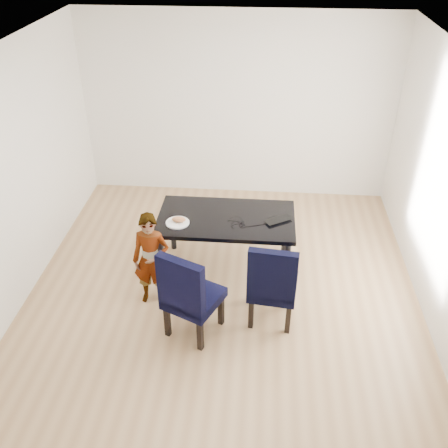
# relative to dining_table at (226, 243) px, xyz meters

# --- Properties ---
(floor) EXTENTS (4.50, 5.00, 0.01)m
(floor) POSITION_rel_dining_table_xyz_m (0.00, -0.50, -0.38)
(floor) COLOR tan
(floor) RESTS_ON ground
(ceiling) EXTENTS (4.50, 5.00, 0.01)m
(ceiling) POSITION_rel_dining_table_xyz_m (0.00, -0.50, 2.33)
(ceiling) COLOR white
(ceiling) RESTS_ON wall_back
(wall_back) EXTENTS (4.50, 0.01, 2.70)m
(wall_back) POSITION_rel_dining_table_xyz_m (0.00, 2.00, 0.98)
(wall_back) COLOR white
(wall_back) RESTS_ON ground
(wall_front) EXTENTS (4.50, 0.01, 2.70)m
(wall_front) POSITION_rel_dining_table_xyz_m (0.00, -3.00, 0.98)
(wall_front) COLOR beige
(wall_front) RESTS_ON ground
(wall_left) EXTENTS (0.01, 5.00, 2.70)m
(wall_left) POSITION_rel_dining_table_xyz_m (-2.25, -0.50, 0.98)
(wall_left) COLOR white
(wall_left) RESTS_ON ground
(dining_table) EXTENTS (1.60, 0.90, 0.75)m
(dining_table) POSITION_rel_dining_table_xyz_m (0.00, 0.00, 0.00)
(dining_table) COLOR black
(dining_table) RESTS_ON floor
(chair_left) EXTENTS (0.68, 0.69, 1.05)m
(chair_left) POSITION_rel_dining_table_xyz_m (-0.25, -1.08, 0.15)
(chair_left) COLOR black
(chair_left) RESTS_ON floor
(chair_right) EXTENTS (0.55, 0.57, 1.03)m
(chair_right) POSITION_rel_dining_table_xyz_m (0.56, -0.81, 0.14)
(chair_right) COLOR black
(chair_right) RESTS_ON floor
(child) EXTENTS (0.42, 0.28, 1.14)m
(child) POSITION_rel_dining_table_xyz_m (-0.77, -0.65, 0.19)
(child) COLOR orange
(child) RESTS_ON floor
(plate) EXTENTS (0.35, 0.35, 0.02)m
(plate) POSITION_rel_dining_table_xyz_m (-0.55, -0.18, 0.38)
(plate) COLOR white
(plate) RESTS_ON dining_table
(sandwich) EXTENTS (0.17, 0.11, 0.06)m
(sandwich) POSITION_rel_dining_table_xyz_m (-0.53, -0.16, 0.42)
(sandwich) COLOR #C47846
(sandwich) RESTS_ON plate
(laptop) EXTENTS (0.38, 0.35, 0.03)m
(laptop) POSITION_rel_dining_table_xyz_m (0.58, 0.01, 0.39)
(laptop) COLOR black
(laptop) RESTS_ON dining_table
(cable_tangle) EXTENTS (0.20, 0.20, 0.01)m
(cable_tangle) POSITION_rel_dining_table_xyz_m (0.15, -0.18, 0.38)
(cable_tangle) COLOR black
(cable_tangle) RESTS_ON dining_table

